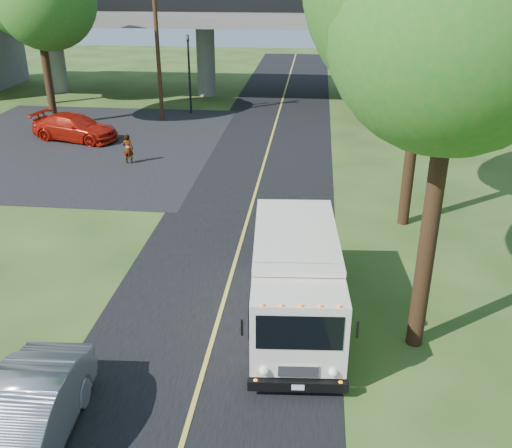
# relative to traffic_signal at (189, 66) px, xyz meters

# --- Properties ---
(ground) EXTENTS (120.00, 120.00, 0.00)m
(ground) POSITION_rel_traffic_signal_xyz_m (6.00, -26.00, -3.20)
(ground) COLOR #2B4518
(ground) RESTS_ON ground
(road) EXTENTS (7.00, 90.00, 0.02)m
(road) POSITION_rel_traffic_signal_xyz_m (6.00, -16.00, -3.19)
(road) COLOR black
(road) RESTS_ON ground
(parking_lot) EXTENTS (16.00, 18.00, 0.01)m
(parking_lot) POSITION_rel_traffic_signal_xyz_m (-5.00, -8.00, -3.19)
(parking_lot) COLOR black
(parking_lot) RESTS_ON ground
(lane_line) EXTENTS (0.12, 90.00, 0.01)m
(lane_line) POSITION_rel_traffic_signal_xyz_m (6.00, -16.00, -3.17)
(lane_line) COLOR gold
(lane_line) RESTS_ON road
(overpass) EXTENTS (54.00, 10.00, 7.30)m
(overpass) POSITION_rel_traffic_signal_xyz_m (6.00, 6.00, 1.36)
(overpass) COLOR slate
(overpass) RESTS_ON ground
(traffic_signal) EXTENTS (0.18, 0.22, 5.20)m
(traffic_signal) POSITION_rel_traffic_signal_xyz_m (0.00, 0.00, 0.00)
(traffic_signal) COLOR black
(traffic_signal) RESTS_ON ground
(utility_pole) EXTENTS (1.60, 0.26, 9.00)m
(utility_pole) POSITION_rel_traffic_signal_xyz_m (-1.50, -2.00, 1.40)
(utility_pole) COLOR #472D19
(utility_pole) RESTS_ON ground
(step_van) EXTENTS (2.78, 6.51, 2.67)m
(step_van) POSITION_rel_traffic_signal_xyz_m (8.20, -24.44, -1.75)
(step_van) COLOR silver
(step_van) RESTS_ON ground
(red_sedan) EXTENTS (5.55, 3.34, 1.50)m
(red_sedan) POSITION_rel_traffic_signal_xyz_m (-5.35, -7.04, -2.45)
(red_sedan) COLOR #AE180A
(red_sedan) RESTS_ON ground
(silver_sedan) EXTENTS (1.95, 4.84, 1.57)m
(silver_sedan) POSITION_rel_traffic_signal_xyz_m (2.80, -29.78, -2.42)
(silver_sedan) COLOR gray
(silver_sedan) RESTS_ON ground
(pedestrian) EXTENTS (0.59, 0.41, 1.54)m
(pedestrian) POSITION_rel_traffic_signal_xyz_m (-0.95, -10.92, -2.43)
(pedestrian) COLOR gray
(pedestrian) RESTS_ON ground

